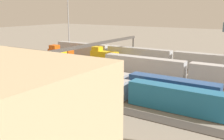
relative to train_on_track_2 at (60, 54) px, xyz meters
The scene contains 19 objects.
ground_plane 26.17m from the train_on_track_2, 157.45° to the left, with size 400.00×400.00×0.00m, color gray.
track_bed_0 26.16m from the train_on_track_2, 157.45° to the right, with size 140.00×2.80×0.12m, color #3D3833.
track_bed_1 24.69m from the train_on_track_2, 168.27° to the right, with size 140.00×2.80×0.12m, color #3D3833.
track_bed_2 24.18m from the train_on_track_2, behind, with size 140.00×2.80×0.12m, color #3D3833.
track_bed_3 24.69m from the train_on_track_2, 168.27° to the left, with size 140.00×2.80×0.12m, color #4C443D.
track_bed_4 26.16m from the train_on_track_2, 157.45° to the left, with size 140.00×2.80×0.12m, color #4C443D.
track_bed_5 28.45m from the train_on_track_2, 148.09° to the left, with size 140.00×2.80×0.12m, color #4C443D.
track_bed_6 31.38m from the train_on_track_2, 140.29° to the left, with size 140.00×2.80×0.12m, color #4C443D.
track_bed_7 34.78m from the train_on_track_2, 133.93° to the left, with size 140.00×2.80×0.12m, color #4C443D.
track_bed_8 38.53m from the train_on_track_2, 128.76° to the left, with size 140.00×2.80×0.12m, color #3D3833.
train_on_track_2 is the anchor object (origin of this frame).
train_on_track_1 16.38m from the train_on_track_2, 162.23° to the right, with size 10.00×3.00×5.00m.
train_on_track_7 30.00m from the train_on_track_2, 123.57° to the left, with size 90.60×3.00×4.40m.
train_on_track_6 23.96m from the train_on_track_2, 123.41° to the left, with size 90.60×3.06×4.40m.
train_on_track_3 47.91m from the train_on_track_2, behind, with size 47.20×3.00×5.00m.
train_on_track_0 39.80m from the train_on_track_2, 165.45° to the right, with size 95.60×3.00×5.00m.
train_on_track_4 16.01m from the train_on_track_2, 141.34° to the left, with size 10.00×3.00×5.00m.
light_mast_2 21.68m from the train_on_track_2, 61.54° to the right, with size 2.80×0.70×29.42m.
signal_gantry 25.94m from the train_on_track_2, 156.73° to the left, with size 0.70×45.00×8.80m.
Camera 1 is at (-41.21, 57.33, 17.58)m, focal length 41.36 mm.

